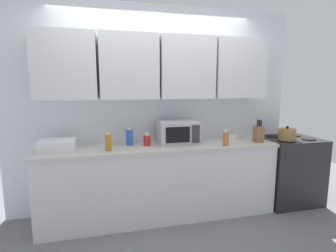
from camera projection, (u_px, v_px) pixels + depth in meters
The scene contains 13 objects.
ground_plane at pixel (176, 248), 2.57m from camera, with size 8.00×8.00×0.00m, color slate.
wall_back_with_cabinets at pixel (157, 88), 3.23m from camera, with size 3.70×0.38×2.60m.
counter_run at pixel (161, 180), 3.18m from camera, with size 2.83×0.63×0.90m.
stove_range at pixel (288, 170), 3.58m from camera, with size 0.76×0.64×0.91m.
kettle at pixel (287, 134), 3.32m from camera, with size 0.21×0.21×0.18m.
microwave at pixel (178, 132), 3.19m from camera, with size 0.48×0.37×0.28m.
dish_rack at pixel (57, 145), 2.83m from camera, with size 0.38×0.30×0.12m, color silver.
knife_block at pixel (258, 134), 3.27m from camera, with size 0.11×0.13×0.29m.
bottle_blue_cleaner at pixel (130, 137), 3.08m from camera, with size 0.08×0.08×0.20m.
bottle_spice_jar at pixel (226, 138), 3.06m from camera, with size 0.07×0.07×0.19m.
bottle_amber_vinegar at pixel (108, 142), 2.81m from camera, with size 0.07×0.07×0.20m.
bottle_red_sauce at pixel (147, 140), 3.06m from camera, with size 0.08×0.08×0.15m.
bowl_ceramic_small at pixel (231, 137), 3.45m from camera, with size 0.20×0.20×0.05m, color silver.
Camera 1 is at (-0.63, -3.27, 1.60)m, focal length 27.53 mm.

